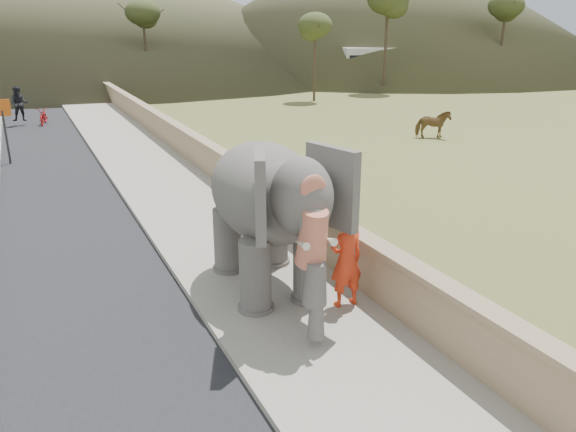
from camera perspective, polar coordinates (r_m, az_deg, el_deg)
name	(u,v)px	position (r m, az deg, el deg)	size (l,w,h in m)	color
ground	(317,343)	(9.45, 3.01, -12.78)	(160.00, 160.00, 0.00)	olive
walkway	(168,187)	(18.16, -12.08, 2.88)	(3.00, 120.00, 0.15)	#9E9687
parapet	(217,167)	(18.46, -7.19, 4.94)	(0.30, 120.00, 1.10)	tan
signboard	(4,120)	(23.12, -26.93, 8.65)	(0.60, 0.08, 2.40)	#2D2D33
cow	(433,124)	(26.68, 14.49, 9.01)	(0.69, 1.51, 1.27)	brown
distant_car	(337,77)	(48.98, 4.99, 13.90)	(1.70, 4.23, 1.44)	#AEB0B5
bus_white	(405,66)	(50.59, 11.78, 14.69)	(2.50, 11.00, 3.10)	silver
bus_orange	(448,64)	(54.05, 15.91, 14.62)	(2.50, 11.00, 3.10)	#E35928
hill_far	(85,6)	(77.59, -19.93, 19.39)	(80.00, 80.00, 14.00)	brown
elephant_and_man	(267,213)	(10.50, -2.18, 0.26)	(2.43, 4.19, 2.94)	#67625D
motorcyclist	(31,110)	(32.03, -24.68, 9.80)	(1.96, 1.78, 2.02)	#980D0E
trees	(132,39)	(39.77, -15.52, 16.90)	(47.77, 43.91, 9.71)	#473828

